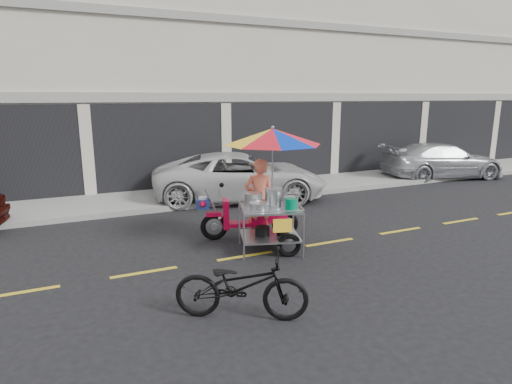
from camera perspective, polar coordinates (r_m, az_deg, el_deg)
name	(u,v)px	position (r m, az deg, el deg)	size (l,w,h in m)	color
ground	(329,242)	(9.57, 9.77, -6.64)	(90.00, 90.00, 0.00)	black
sidewalk	(237,190)	(14.26, -2.57, 0.27)	(45.00, 3.00, 0.15)	gray
shophouse_block	(253,71)	(19.74, -0.47, 15.87)	(36.00, 8.11, 10.40)	beige
centerline	(329,242)	(9.57, 9.77, -6.62)	(42.00, 0.10, 0.01)	gold
white_pickup	(240,176)	(13.13, -2.10, 2.10)	(2.41, 5.24, 1.46)	silver
silver_pickup	(442,161)	(18.17, 23.54, 3.85)	(1.91, 4.70, 1.36)	#B7BAC0
near_bicycle	(241,286)	(6.23, -1.99, -12.35)	(0.67, 1.92, 1.01)	black
food_vendor_rig	(266,171)	(8.87, 1.37, 2.80)	(2.54, 2.54, 2.58)	black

